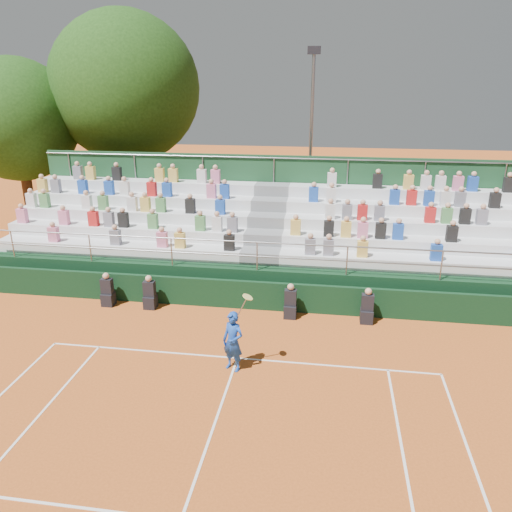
# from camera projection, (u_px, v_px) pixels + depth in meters

# --- Properties ---
(ground) EXTENTS (90.00, 90.00, 0.00)m
(ground) POSITION_uv_depth(u_px,v_px,m) (237.00, 358.00, 13.96)
(ground) COLOR #BF591F
(ground) RESTS_ON ground
(courtside_wall) EXTENTS (20.00, 0.15, 1.00)m
(courtside_wall) POSITION_uv_depth(u_px,v_px,m) (255.00, 295.00, 16.76)
(courtside_wall) COLOR black
(courtside_wall) RESTS_ON ground
(line_officials) EXTENTS (9.11, 0.40, 1.19)m
(line_officials) POSITION_uv_depth(u_px,v_px,m) (226.00, 300.00, 16.48)
(line_officials) COLOR black
(line_officials) RESTS_ON ground
(grandstand) EXTENTS (20.00, 5.20, 4.40)m
(grandstand) POSITION_uv_depth(u_px,v_px,m) (267.00, 248.00, 19.58)
(grandstand) COLOR black
(grandstand) RESTS_ON ground
(tennis_player) EXTENTS (0.89, 0.61, 2.22)m
(tennis_player) POSITION_uv_depth(u_px,v_px,m) (233.00, 341.00, 13.17)
(tennis_player) COLOR #1643AB
(tennis_player) RESTS_ON ground
(tree_west) EXTENTS (5.79, 5.79, 8.38)m
(tree_west) POSITION_uv_depth(u_px,v_px,m) (17.00, 120.00, 23.83)
(tree_west) COLOR #372214
(tree_west) RESTS_ON ground
(tree_east) EXTENTS (7.24, 7.24, 10.53)m
(tree_east) POSITION_uv_depth(u_px,v_px,m) (125.00, 88.00, 24.44)
(tree_east) COLOR #372214
(tree_east) RESTS_ON ground
(floodlight_mast) EXTENTS (0.60, 0.25, 8.74)m
(floodlight_mast) POSITION_uv_depth(u_px,v_px,m) (311.00, 129.00, 23.95)
(floodlight_mast) COLOR gray
(floodlight_mast) RESTS_ON ground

